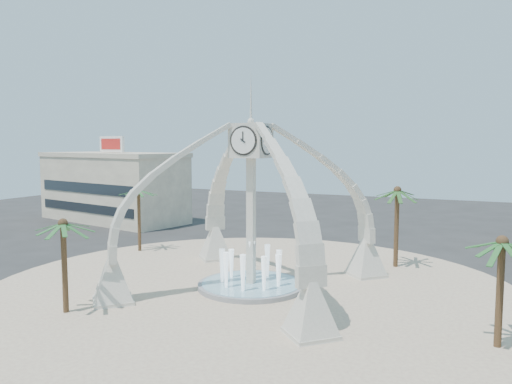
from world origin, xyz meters
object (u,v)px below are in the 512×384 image
at_px(clock_tower, 251,203).
at_px(fountain, 251,285).
at_px(palm_north, 397,191).
at_px(palm_east, 502,243).
at_px(palm_south, 63,225).
at_px(palm_west, 138,191).

relative_size(clock_tower, fountain, 2.24).
bearing_deg(palm_north, fountain, -127.95).
distance_m(palm_east, palm_north, 17.47).
relative_size(palm_north, palm_south, 1.16).
bearing_deg(clock_tower, palm_east, -14.70).
bearing_deg(palm_south, palm_east, 12.52).
relative_size(fountain, palm_north, 1.05).
relative_size(clock_tower, palm_north, 2.36).
distance_m(fountain, palm_east, 17.98).
bearing_deg(palm_north, palm_south, -129.14).
bearing_deg(palm_south, fountain, 49.55).
bearing_deg(clock_tower, fountain, 90.00).
distance_m(palm_west, palm_south, 18.49).
distance_m(clock_tower, palm_south, 13.05).
relative_size(fountain, palm_east, 1.23).
bearing_deg(palm_east, fountain, 165.30).
distance_m(palm_north, palm_south, 27.28).
relative_size(palm_east, palm_north, 0.85).
height_order(palm_east, palm_south, palm_south).
xyz_separation_m(palm_east, palm_north, (-7.85, 15.58, 1.05)).
distance_m(clock_tower, fountain, 6.20).
height_order(palm_east, palm_west, palm_west).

